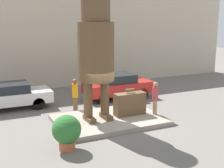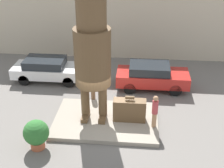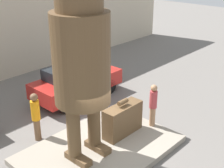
{
  "view_description": "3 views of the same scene",
  "coord_description": "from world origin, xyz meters",
  "views": [
    {
      "loc": [
        -5.81,
        -12.84,
        4.98
      ],
      "look_at": [
        0.11,
        -0.1,
        1.86
      ],
      "focal_mm": 50.0,
      "sensor_mm": 36.0,
      "label": 1
    },
    {
      "loc": [
        1.45,
        -12.51,
        8.75
      ],
      "look_at": [
        0.28,
        0.09,
        2.07
      ],
      "focal_mm": 50.0,
      "sensor_mm": 36.0,
      "label": 2
    },
    {
      "loc": [
        -6.06,
        -6.12,
        6.17
      ],
      "look_at": [
        0.39,
        -0.15,
        2.38
      ],
      "focal_mm": 50.0,
      "sensor_mm": 36.0,
      "label": 3
    }
  ],
  "objects": [
    {
      "name": "building_backdrop",
      "position": [
        0.0,
        8.36,
        3.15
      ],
      "size": [
        28.0,
        0.6,
        6.3
      ],
      "color": "beige",
      "rests_on": "ground_plane"
    },
    {
      "name": "pedestal",
      "position": [
        0.0,
        0.0,
        0.1
      ],
      "size": [
        5.0,
        3.45,
        0.21
      ],
      "color": "gray",
      "rests_on": "ground_plane"
    },
    {
      "name": "planter_pot",
      "position": [
        -2.73,
        -2.19,
        0.76
      ],
      "size": [
        1.1,
        1.1,
        1.36
      ],
      "color": "#AD5638",
      "rests_on": "ground_plane"
    },
    {
      "name": "tourist",
      "position": [
        2.29,
        -0.42,
        1.09
      ],
      "size": [
        0.28,
        0.28,
        1.62
      ],
      "color": "#A87A56",
      "rests_on": "pedestal"
    },
    {
      "name": "parked_car_red",
      "position": [
        2.24,
        3.73,
        0.81
      ],
      "size": [
        4.12,
        1.78,
        1.51
      ],
      "color": "#B2231E",
      "rests_on": "ground_plane"
    },
    {
      "name": "worker_hivis",
      "position": [
        -0.95,
        2.16,
        0.98
      ],
      "size": [
        0.3,
        0.3,
        1.78
      ],
      "color": "brown",
      "rests_on": "ground_plane"
    },
    {
      "name": "parked_car_white",
      "position": [
        -4.0,
        4.19,
        0.76
      ],
      "size": [
        4.31,
        1.77,
        1.41
      ],
      "color": "silver",
      "rests_on": "ground_plane"
    },
    {
      "name": "giant_suitcase",
      "position": [
        1.12,
        0.02,
        0.76
      ],
      "size": [
        1.55,
        0.53,
        1.31
      ],
      "color": "brown",
      "rests_on": "pedestal"
    },
    {
      "name": "ground_plane",
      "position": [
        0.0,
        0.0,
        0.0
      ],
      "size": [
        60.0,
        60.0,
        0.0
      ],
      "primitive_type": "plane",
      "color": "slate"
    },
    {
      "name": "statue_figure",
      "position": [
        -0.58,
        0.1,
        3.76
      ],
      "size": [
        1.64,
        1.64,
        6.07
      ],
      "color": "brown",
      "rests_on": "pedestal"
    }
  ]
}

